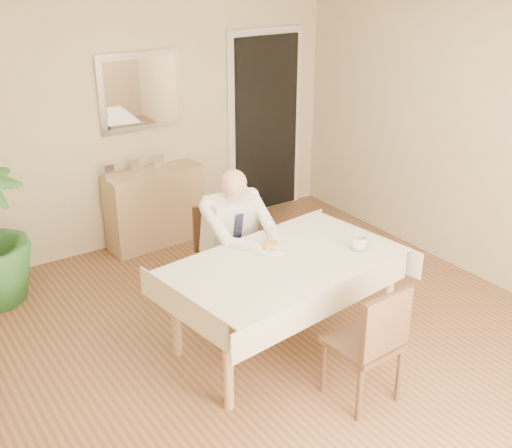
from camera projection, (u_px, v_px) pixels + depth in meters
room at (285, 194)px, 4.36m from camera, size 5.00×5.02×2.60m
doorway at (266, 125)px, 7.14m from camera, size 0.96×0.07×2.10m
mirror at (141, 92)px, 6.18m from camera, size 0.86×0.04×0.76m
dining_table at (284, 270)px, 4.70m from camera, size 1.84×1.23×0.75m
chair_far at (223, 248)px, 5.43m from camera, size 0.44×0.44×0.87m
chair_near at (372, 340)px, 4.17m from camera, size 0.44×0.44×0.88m
seated_man at (241, 239)px, 5.14m from camera, size 0.48×0.72×1.24m
plate at (270, 248)px, 4.83m from camera, size 0.26×0.26×0.02m
food at (270, 245)px, 4.82m from camera, size 0.14×0.14×0.06m
knife at (279, 247)px, 4.79m from camera, size 0.01×0.13×0.01m
fork at (270, 250)px, 4.75m from camera, size 0.01×0.13×0.01m
coffee_mug at (359, 243)px, 4.80m from camera, size 0.15×0.15×0.10m
sideboard at (155, 207)px, 6.53m from camera, size 1.01×0.40×0.79m
photo_frame_left at (110, 172)px, 6.11m from camera, size 0.10×0.02×0.14m
photo_frame_center at (135, 166)px, 6.29m from camera, size 0.10×0.02×0.14m
photo_frame_right at (159, 162)px, 6.40m from camera, size 0.10×0.02×0.14m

